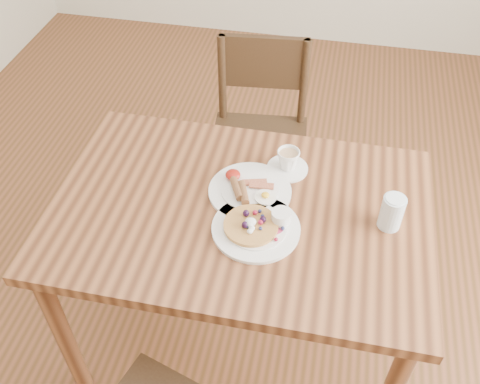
% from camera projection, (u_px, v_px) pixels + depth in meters
% --- Properties ---
extents(ground, '(5.00, 5.00, 0.00)m').
position_uv_depth(ground, '(240.00, 332.00, 2.22)').
color(ground, '#573619').
rests_on(ground, ground).
extents(dining_table, '(1.20, 0.80, 0.75)m').
position_uv_depth(dining_table, '(240.00, 228.00, 1.76)').
color(dining_table, brown).
rests_on(dining_table, ground).
extents(chair_far, '(0.46, 0.46, 0.88)m').
position_uv_depth(chair_far, '(260.00, 131.00, 2.38)').
color(chair_far, '#342313').
rests_on(chair_far, ground).
extents(pancake_plate, '(0.27, 0.27, 0.06)m').
position_uv_depth(pancake_plate, '(257.00, 226.00, 1.62)').
color(pancake_plate, white).
rests_on(pancake_plate, dining_table).
extents(breakfast_plate, '(0.27, 0.27, 0.04)m').
position_uv_depth(breakfast_plate, '(249.00, 190.00, 1.73)').
color(breakfast_plate, white).
rests_on(breakfast_plate, dining_table).
extents(teacup_saucer, '(0.14, 0.14, 0.08)m').
position_uv_depth(teacup_saucer, '(288.00, 162.00, 1.79)').
color(teacup_saucer, white).
rests_on(teacup_saucer, dining_table).
extents(water_glass, '(0.07, 0.07, 0.11)m').
position_uv_depth(water_glass, '(392.00, 212.00, 1.60)').
color(water_glass, silver).
rests_on(water_glass, dining_table).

